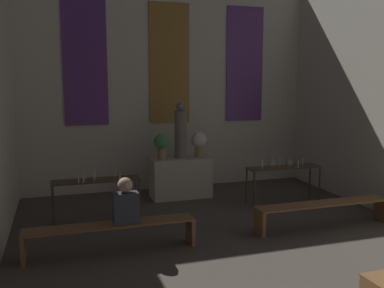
{
  "coord_description": "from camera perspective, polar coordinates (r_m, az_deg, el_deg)",
  "views": [
    {
      "loc": [
        -2.46,
        0.82,
        2.48
      ],
      "look_at": [
        0.0,
        8.57,
        1.26
      ],
      "focal_mm": 40.0,
      "sensor_mm": 36.0,
      "label": 1
    }
  ],
  "objects": [
    {
      "name": "altar",
      "position": [
        9.13,
        -1.52,
        -4.47
      ],
      "size": [
        1.26,
        0.59,
        0.85
      ],
      "color": "#BCB29E",
      "rests_on": "ground_plane"
    },
    {
      "name": "flower_vase_right",
      "position": [
        9.11,
        0.94,
        0.3
      ],
      "size": [
        0.33,
        0.33,
        0.54
      ],
      "color": "#937A5B",
      "rests_on": "altar"
    },
    {
      "name": "pew_back_right",
      "position": [
        7.64,
        17.16,
        -8.22
      ],
      "size": [
        2.45,
        0.36,
        0.43
      ],
      "color": "brown",
      "rests_on": "ground_plane"
    },
    {
      "name": "flower_vase_left",
      "position": [
        8.89,
        -4.08,
        0.07
      ],
      "size": [
        0.33,
        0.33,
        0.54
      ],
      "color": "#937A5B",
      "rests_on": "altar"
    },
    {
      "name": "person_seated",
      "position": [
        6.3,
        -8.86,
        -7.76
      ],
      "size": [
        0.36,
        0.24,
        0.67
      ],
      "color": "#383D47",
      "rests_on": "pew_back_left"
    },
    {
      "name": "pew_back_left",
      "position": [
        6.39,
        -10.68,
        -11.29
      ],
      "size": [
        2.45,
        0.36,
        0.43
      ],
      "color": "brown",
      "rests_on": "ground_plane"
    },
    {
      "name": "candle_rack_left",
      "position": [
        7.72,
        -12.65,
        -5.32
      ],
      "size": [
        1.52,
        0.41,
        0.93
      ],
      "color": "#473823",
      "rests_on": "ground_plane"
    },
    {
      "name": "candle_rack_right",
      "position": [
        8.83,
        12.12,
        -3.57
      ],
      "size": [
        1.52,
        0.41,
        0.95
      ],
      "color": "#473823",
      "rests_on": "ground_plane"
    },
    {
      "name": "wall_back",
      "position": [
        9.81,
        -3.12,
        8.03
      ],
      "size": [
        6.81,
        0.16,
        4.74
      ],
      "color": "beige",
      "rests_on": "ground_plane"
    },
    {
      "name": "statue",
      "position": [
        8.96,
        -1.55,
        1.57
      ],
      "size": [
        0.25,
        0.25,
        1.17
      ],
      "color": "slate",
      "rests_on": "altar"
    }
  ]
}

